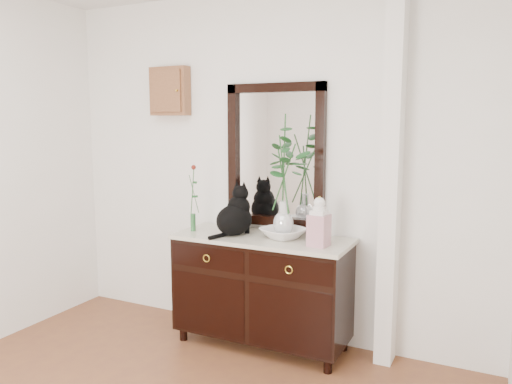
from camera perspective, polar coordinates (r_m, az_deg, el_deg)
The scene contains 10 objects.
wall_back at distance 3.91m, azimuth 0.93°, elevation 2.92°, with size 3.60×0.04×2.70m, color white.
pilaster at distance 3.53m, azimuth 15.24°, elevation 2.06°, with size 0.12×0.20×2.70m, color white.
sideboard at distance 3.83m, azimuth 0.67°, elevation -10.61°, with size 1.33×0.52×0.82m.
wall_mirror at distance 3.85m, azimuth 2.20°, elevation 4.17°, with size 0.80×0.06×1.10m.
key_cabinet at distance 4.30m, azimuth -9.80°, elevation 11.27°, with size 0.35×0.10×0.40m, color brown.
cat at distance 3.76m, azimuth -2.52°, elevation -2.07°, with size 0.27×0.33×0.38m, color black, non-canonical shape.
lotus_bowl at distance 3.68m, azimuth 3.14°, elevation -4.73°, with size 0.31×0.31×0.08m, color white.
vase_branches at distance 3.61m, azimuth 3.19°, elevation 1.97°, with size 0.43×0.43×0.90m, color silver, non-canonical shape.
bud_vase_rose at distance 3.91m, azimuth -7.25°, elevation -0.64°, with size 0.06×0.06×0.53m, color #2D6735, non-canonical shape.
ginger_jar at distance 3.45m, azimuth 7.22°, elevation -3.31°, with size 0.13×0.13×0.35m, color white, non-canonical shape.
Camera 1 is at (1.65, -1.55, 1.71)m, focal length 35.00 mm.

